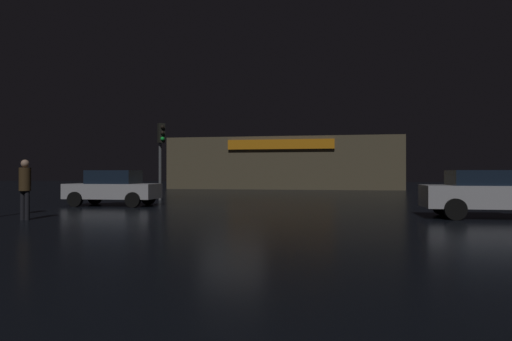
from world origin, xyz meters
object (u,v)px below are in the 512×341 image
object	(u,v)px
traffic_signal_main	(161,146)
car_far	(496,193)
store_building	(286,164)
pedestrian	(25,185)
car_near	(113,188)

from	to	relation	value
traffic_signal_main	car_far	bearing A→B (deg)	-26.84
store_building	traffic_signal_main	distance (m)	21.13
car_far	pedestrian	xyz separation A→B (m)	(-14.09, -3.26, 0.28)
store_building	traffic_signal_main	world-z (taller)	store_building
car_far	pedestrian	distance (m)	14.47
car_far	pedestrian	size ratio (longest dim) A/B	2.53
store_building	pedestrian	world-z (taller)	store_building
car_near	car_far	xyz separation A→B (m)	(14.48, -2.90, 0.00)
store_building	traffic_signal_main	bearing A→B (deg)	-100.94
car_far	store_building	bearing A→B (deg)	109.78
traffic_signal_main	car_near	world-z (taller)	traffic_signal_main
store_building	car_near	world-z (taller)	store_building
pedestrian	car_far	bearing A→B (deg)	13.04
car_far	traffic_signal_main	bearing A→B (deg)	153.16
traffic_signal_main	pedestrian	bearing A→B (deg)	-90.40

